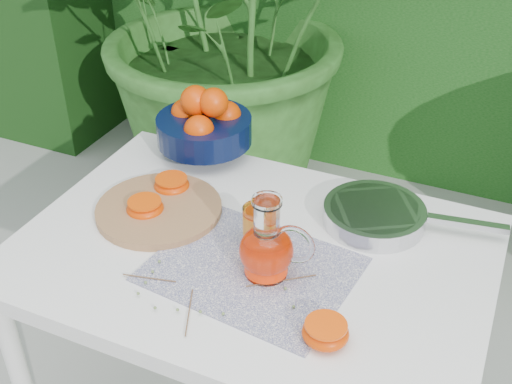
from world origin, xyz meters
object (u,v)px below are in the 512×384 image
at_px(fruit_bowl, 204,124).
at_px(cutting_board, 159,209).
at_px(juice_pitcher, 267,249).
at_px(white_table, 252,276).
at_px(saute_pan, 376,214).

bearing_deg(fruit_bowl, cutting_board, -84.32).
relative_size(fruit_bowl, juice_pitcher, 1.70).
distance_m(white_table, fruit_bowl, 0.45).
bearing_deg(fruit_bowl, juice_pitcher, -48.09).
xyz_separation_m(cutting_board, fruit_bowl, (-0.03, 0.28, 0.08)).
xyz_separation_m(white_table, saute_pan, (0.22, 0.19, 0.10)).
bearing_deg(fruit_bowl, saute_pan, -13.49).
bearing_deg(cutting_board, fruit_bowl, 95.68).
xyz_separation_m(fruit_bowl, saute_pan, (0.49, -0.12, -0.07)).
relative_size(juice_pitcher, saute_pan, 0.44).
bearing_deg(juice_pitcher, saute_pan, 59.60).
height_order(fruit_bowl, juice_pitcher, fruit_bowl).
relative_size(cutting_board, juice_pitcher, 1.60).
distance_m(white_table, juice_pitcher, 0.17).
height_order(cutting_board, saute_pan, saute_pan).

